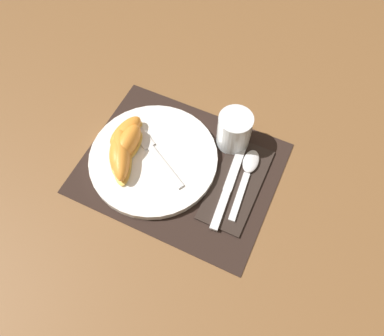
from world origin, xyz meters
name	(u,v)px	position (x,y,z in m)	size (l,w,h in m)	color
ground_plane	(180,168)	(0.00, 0.00, 0.00)	(3.00, 3.00, 0.00)	brown
placemat	(180,168)	(0.00, 0.00, 0.00)	(0.41, 0.33, 0.00)	black
plate	(153,159)	(-0.06, -0.01, 0.01)	(0.28, 0.28, 0.02)	white
juice_glass	(234,132)	(0.08, 0.11, 0.04)	(0.07, 0.07, 0.09)	silver
napkin	(237,184)	(0.13, 0.01, 0.01)	(0.10, 0.22, 0.00)	#2D231E
knife	(229,184)	(0.11, 0.01, 0.01)	(0.04, 0.23, 0.01)	silver
spoon	(248,170)	(0.14, 0.05, 0.01)	(0.04, 0.17, 0.01)	silver
fork	(152,150)	(-0.07, 0.00, 0.02)	(0.18, 0.11, 0.00)	silver
citrus_wedge_0	(126,132)	(-0.14, 0.01, 0.04)	(0.06, 0.10, 0.04)	#F7C656
citrus_wedge_1	(128,143)	(-0.12, -0.01, 0.04)	(0.05, 0.10, 0.05)	#F7C656
citrus_wedge_2	(119,155)	(-0.12, -0.05, 0.04)	(0.08, 0.10, 0.05)	#F7C656
citrus_wedge_3	(121,155)	(-0.11, -0.04, 0.04)	(0.10, 0.13, 0.05)	#F7C656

